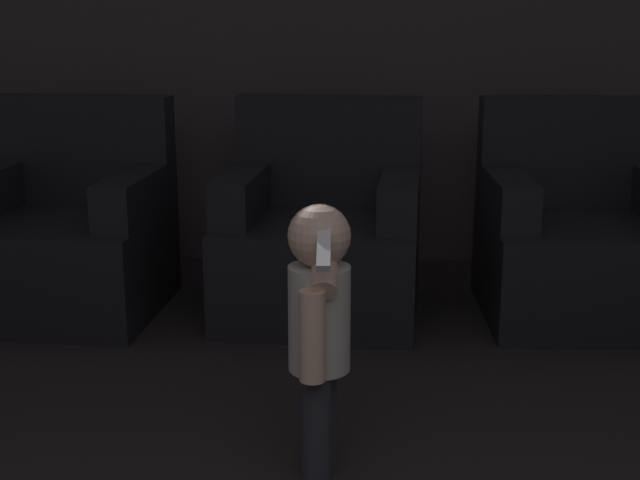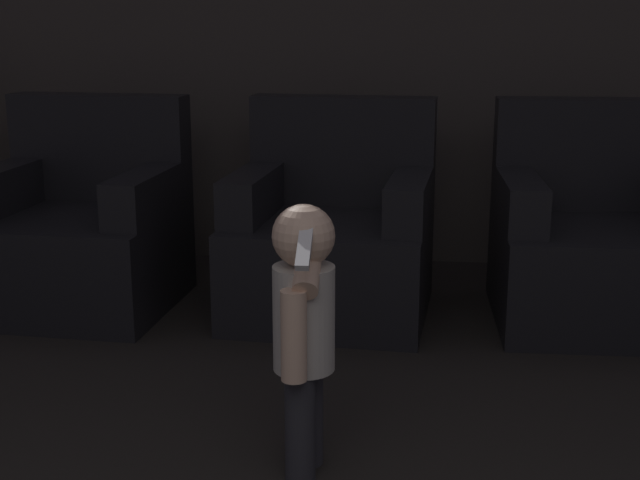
{
  "view_description": "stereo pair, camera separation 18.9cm",
  "coord_description": "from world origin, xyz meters",
  "px_view_note": "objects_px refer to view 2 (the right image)",
  "views": [
    {
      "loc": [
        -0.04,
        -0.18,
        1.3
      ],
      "look_at": [
        -0.13,
        2.87,
        0.52
      ],
      "focal_mm": 50.0,
      "sensor_mm": 36.0,
      "label": 1
    },
    {
      "loc": [
        0.15,
        -0.17,
        1.3
      ],
      "look_at": [
        -0.13,
        2.87,
        0.52
      ],
      "focal_mm": 50.0,
      "sensor_mm": 36.0,
      "label": 2
    }
  ],
  "objects_px": {
    "armchair_left": "(81,234)",
    "person_toddler": "(304,319)",
    "armchair_right": "(596,246)",
    "armchair_middle": "(333,240)"
  },
  "relations": [
    {
      "from": "armchair_left",
      "to": "person_toddler",
      "type": "bearing_deg",
      "value": -46.12
    },
    {
      "from": "armchair_middle",
      "to": "armchair_right",
      "type": "relative_size",
      "value": 1.0
    },
    {
      "from": "armchair_right",
      "to": "person_toddler",
      "type": "height_order",
      "value": "armchair_right"
    },
    {
      "from": "armchair_right",
      "to": "person_toddler",
      "type": "bearing_deg",
      "value": -127.15
    },
    {
      "from": "armchair_left",
      "to": "armchair_right",
      "type": "distance_m",
      "value": 2.28
    },
    {
      "from": "armchair_left",
      "to": "person_toddler",
      "type": "distance_m",
      "value": 1.87
    },
    {
      "from": "armchair_middle",
      "to": "armchair_right",
      "type": "distance_m",
      "value": 1.14
    },
    {
      "from": "armchair_left",
      "to": "armchair_middle",
      "type": "bearing_deg",
      "value": 5.04
    },
    {
      "from": "armchair_middle",
      "to": "armchair_right",
      "type": "bearing_deg",
      "value": 5.63
    },
    {
      "from": "person_toddler",
      "to": "armchair_left",
      "type": "bearing_deg",
      "value": -133.01
    }
  ]
}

